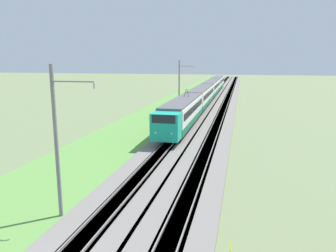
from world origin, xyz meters
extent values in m
cube|color=slate|center=(50.00, 0.00, 0.15)|extent=(240.00, 4.40, 0.30)
cube|color=slate|center=(50.00, -4.17, 0.15)|extent=(240.00, 4.40, 0.30)
cube|color=#4C4238|center=(50.00, 0.00, 0.15)|extent=(240.00, 1.57, 0.30)
cube|color=gray|center=(50.00, 0.53, 0.38)|extent=(240.00, 0.07, 0.15)
cube|color=gray|center=(50.00, -0.53, 0.38)|extent=(240.00, 0.07, 0.15)
cube|color=#4C4238|center=(50.00, -4.17, 0.15)|extent=(240.00, 1.57, 0.30)
cube|color=gray|center=(50.00, -3.63, 0.38)|extent=(240.00, 0.07, 0.15)
cube|color=gray|center=(50.00, -4.70, 0.38)|extent=(240.00, 0.07, 0.15)
cube|color=#5B8E42|center=(50.00, 5.37, 0.06)|extent=(240.00, 10.41, 0.12)
cube|color=#19A88E|center=(22.08, 0.00, 2.38)|extent=(2.25, 2.83, 2.76)
cube|color=black|center=(21.75, 0.00, 3.30)|extent=(1.62, 2.36, 0.83)
sphere|color=#F2EAC6|center=(21.01, 0.81, 1.92)|extent=(0.20, 0.20, 0.20)
sphere|color=#F2EAC6|center=(21.01, -0.81, 1.92)|extent=(0.20, 0.20, 0.20)
cube|color=#196B47|center=(31.74, 0.00, 1.39)|extent=(17.08, 2.95, 0.77)
cube|color=silver|center=(31.74, 0.00, 2.76)|extent=(17.08, 2.95, 1.98)
cube|color=black|center=(31.74, 0.00, 2.92)|extent=(15.71, 2.97, 0.83)
cube|color=#515156|center=(31.74, 0.00, 3.88)|extent=(17.08, 2.71, 0.25)
cube|color=black|center=(31.74, 0.00, 0.72)|extent=(16.22, 2.50, 0.55)
cylinder|color=black|center=(25.01, 0.53, 0.88)|extent=(0.86, 0.12, 0.86)
cylinder|color=black|center=(25.01, -0.53, 0.88)|extent=(0.86, 0.12, 0.86)
cube|color=#196B47|center=(50.54, 0.00, 1.39)|extent=(19.32, 2.95, 0.77)
cube|color=silver|center=(50.54, 0.00, 2.76)|extent=(19.32, 2.95, 1.98)
cube|color=black|center=(50.54, 0.00, 2.92)|extent=(17.78, 2.97, 0.83)
cube|color=#515156|center=(50.54, 0.00, 3.88)|extent=(19.32, 2.71, 0.25)
cube|color=black|center=(50.54, 0.00, 0.72)|extent=(18.36, 2.50, 0.55)
cube|color=#196B47|center=(70.46, 0.00, 1.39)|extent=(19.32, 2.95, 0.77)
cube|color=silver|center=(70.46, 0.00, 2.76)|extent=(19.32, 2.95, 1.98)
cube|color=black|center=(70.46, 0.00, 2.92)|extent=(17.78, 2.97, 0.83)
cube|color=#515156|center=(70.46, 0.00, 3.88)|extent=(19.32, 2.71, 0.25)
cube|color=black|center=(70.46, 0.00, 0.72)|extent=(18.36, 2.50, 0.55)
cube|color=#196B47|center=(90.39, 0.00, 1.39)|extent=(19.32, 2.95, 0.77)
cube|color=silver|center=(90.39, 0.00, 2.76)|extent=(19.32, 2.95, 1.98)
cube|color=black|center=(90.39, 0.00, 2.92)|extent=(17.78, 2.97, 0.83)
cube|color=#515156|center=(90.39, 0.00, 3.88)|extent=(19.32, 2.71, 0.25)
cube|color=black|center=(90.39, 0.00, 0.72)|extent=(18.36, 2.50, 0.55)
cylinder|color=black|center=(34.31, 0.17, 4.56)|extent=(0.06, 0.33, 1.08)
cylinder|color=black|center=(34.31, -0.17, 4.56)|extent=(0.06, 0.33, 1.08)
cube|color=black|center=(25.01, 0.00, 0.00)|extent=(0.10, 0.10, 0.00)
cube|color=yellow|center=(0.62, -7.13, 2.75)|extent=(0.49, 0.03, 0.49)
cube|color=yellow|center=(0.62, -7.13, 2.75)|extent=(0.49, 0.03, 0.49)
cylinder|color=slate|center=(6.38, 2.57, 4.36)|extent=(0.22, 0.22, 8.71)
cylinder|color=slate|center=(6.38, 1.37, 7.81)|extent=(0.08, 2.40, 0.08)
cylinder|color=#B2ADA8|center=(6.38, 0.17, 7.61)|extent=(0.10, 0.10, 0.30)
cylinder|color=slate|center=(42.51, 2.57, 4.44)|extent=(0.22, 0.22, 8.88)
cylinder|color=slate|center=(42.51, 1.37, 7.98)|extent=(0.08, 2.40, 0.08)
cylinder|color=#B2ADA8|center=(42.51, 0.17, 7.78)|extent=(0.10, 0.10, 0.30)
camera|label=1|loc=(-9.29, -7.26, 8.90)|focal=35.00mm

